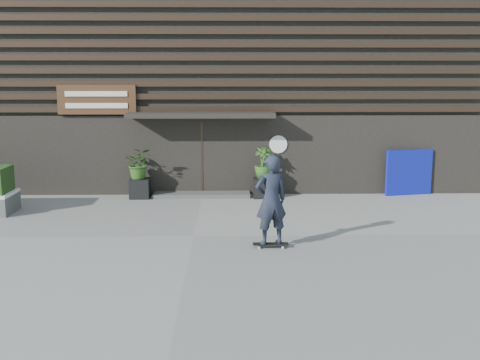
{
  "coord_description": "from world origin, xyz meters",
  "views": [
    {
      "loc": [
        0.82,
        -13.37,
        3.77
      ],
      "look_at": [
        1.13,
        1.36,
        1.1
      ],
      "focal_mm": 43.81,
      "sensor_mm": 36.0,
      "label": 1
    }
  ],
  "objects_px": {
    "planter_pot_left": "(140,188)",
    "skateboarder": "(271,200)",
    "planter_pot_right": "(263,188)",
    "blue_tarp": "(409,172)"
  },
  "relations": [
    {
      "from": "planter_pot_right",
      "to": "blue_tarp",
      "type": "height_order",
      "value": "blue_tarp"
    },
    {
      "from": "planter_pot_left",
      "to": "blue_tarp",
      "type": "distance_m",
      "value": 8.44
    },
    {
      "from": "planter_pot_right",
      "to": "blue_tarp",
      "type": "distance_m",
      "value": 4.66
    },
    {
      "from": "planter_pot_left",
      "to": "skateboarder",
      "type": "height_order",
      "value": "skateboarder"
    },
    {
      "from": "planter_pot_right",
      "to": "blue_tarp",
      "type": "bearing_deg",
      "value": 3.71
    },
    {
      "from": "planter_pot_right",
      "to": "skateboarder",
      "type": "bearing_deg",
      "value": -91.57
    },
    {
      "from": "planter_pot_right",
      "to": "skateboarder",
      "type": "xyz_separation_m",
      "value": [
        -0.15,
        -5.36,
        0.77
      ]
    },
    {
      "from": "planter_pot_left",
      "to": "planter_pot_right",
      "type": "height_order",
      "value": "same"
    },
    {
      "from": "planter_pot_left",
      "to": "blue_tarp",
      "type": "xyz_separation_m",
      "value": [
        8.43,
        0.3,
        0.42
      ]
    },
    {
      "from": "skateboarder",
      "to": "planter_pot_right",
      "type": "bearing_deg",
      "value": 88.43
    }
  ]
}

